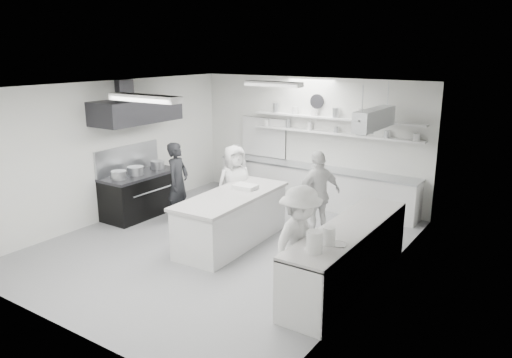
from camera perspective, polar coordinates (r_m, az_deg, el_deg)
The scene contains 27 objects.
floor at distance 9.50m, azimuth -3.92°, elevation -7.67°, with size 6.00×7.00×0.02m, color gray.
ceiling at distance 8.79m, azimuth -4.27°, elevation 10.82°, with size 6.00×7.00×0.02m, color white.
wall_back at distance 11.92m, azimuth 6.26°, elevation 4.54°, with size 6.00×0.04×3.00m, color silver.
wall_front at distance 6.73m, azimuth -22.66°, elevation -4.78°, with size 6.00×0.04×3.00m, color silver.
wall_left at distance 11.08m, azimuth -16.49°, elevation 3.21°, with size 0.04×7.00×3.00m, color silver.
wall_right at distance 7.63m, azimuth 14.07°, elevation -1.79°, with size 0.04×7.00×3.00m, color silver.
stove at distance 11.29m, azimuth -13.24°, elevation -1.85°, with size 0.80×1.80×0.90m, color black.
exhaust_hood at distance 10.91m, azimuth -13.84°, elevation 7.75°, with size 0.85×2.00×0.50m, color #28282C.
back_counter at distance 11.77m, azimuth 6.74°, elevation -0.82°, with size 5.00×0.60×0.92m, color silver.
shelf_lower at distance 11.46m, azimuth 9.11°, elevation 5.29°, with size 4.20×0.26×0.04m, color silver.
shelf_upper at distance 11.41m, azimuth 9.18°, elevation 7.02°, with size 4.20×0.26×0.04m, color silver.
pass_through_window at distance 12.56m, azimuth 0.93°, elevation 4.92°, with size 1.30×0.04×1.00m, color black.
wall_clock at distance 11.67m, azimuth 7.18°, elevation 9.00°, with size 0.32×0.32×0.05m, color white.
right_counter at distance 7.92m, azimuth 10.69°, elevation -8.91°, with size 0.74×3.30×0.94m, color silver.
pot_rack at distance 10.01m, azimuth 13.69°, elevation 6.85°, with size 0.30×1.60×0.40m, color #ACAFB5.
light_fixture_front at distance 7.46m, azimuth -12.87°, elevation 9.22°, with size 1.30×0.25×0.10m, color silver.
light_fixture_rear at distance 10.27m, azimuth 2.01°, elevation 11.05°, with size 1.30×0.25×0.10m, color silver.
prep_island at distance 9.39m, azimuth -2.81°, elevation -4.81°, with size 0.95×2.54×0.94m, color silver.
stove_pot at distance 11.06m, azimuth -13.89°, elevation 0.84°, with size 0.36×0.36×0.23m, color #ACAFB5.
cook_stove at distance 10.60m, azimuth -9.12°, elevation -0.39°, with size 0.63×0.41×1.73m, color black.
cook_back at distance 11.89m, azimuth -2.43°, elevation 0.69°, with size 0.69×0.54×1.42m, color silver.
cook_island_left at distance 10.34m, azimuth -2.51°, elevation -0.70°, with size 0.83×0.54×1.70m, color silver.
cook_island_right at distance 9.64m, azimuth 7.28°, elevation -1.80°, with size 1.03×0.43×1.75m, color silver.
cook_right at distance 7.28m, azimuth 5.18°, elevation -7.46°, with size 1.13×0.65×1.74m, color silver.
bowl_island_a at distance 9.56m, azimuth -0.55°, elevation -1.25°, with size 0.28×0.28×0.07m, color #ACAFB5.
bowl_island_b at distance 9.58m, azimuth -0.71°, elevation -1.25°, with size 0.19×0.19×0.06m, color silver.
bowl_right at distance 7.01m, azimuth 9.57°, elevation -7.65°, with size 0.25×0.25×0.06m, color silver.
Camera 1 is at (5.38, -6.92, 3.64)m, focal length 34.22 mm.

